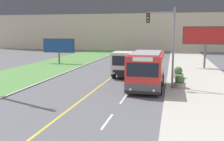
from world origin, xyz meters
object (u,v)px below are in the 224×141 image
(planter_round_near, at_px, (180,82))
(traffic_light_mast, at_px, (166,38))
(dump_truck, at_px, (127,64))
(planter_round_second, at_px, (178,73))
(billboard_small, at_px, (59,46))
(billboard_large, at_px, (206,37))
(city_bus, at_px, (146,71))

(planter_round_near, bearing_deg, traffic_light_mast, -176.17)
(dump_truck, distance_m, planter_round_near, 6.88)
(dump_truck, bearing_deg, planter_round_second, 1.95)
(billboard_small, bearing_deg, planter_round_second, -26.46)
(billboard_large, bearing_deg, planter_round_near, -104.71)
(dump_truck, xyz_separation_m, planter_round_near, (5.17, -4.47, -0.76))
(dump_truck, height_order, planter_round_second, dump_truck)
(dump_truck, bearing_deg, billboard_large, 43.16)
(city_bus, relative_size, dump_truck, 0.83)
(traffic_light_mast, distance_m, billboard_large, 13.21)
(traffic_light_mast, relative_size, billboard_large, 1.18)
(dump_truck, relative_size, planter_round_near, 6.57)
(city_bus, distance_m, dump_truck, 5.87)
(planter_round_second, bearing_deg, traffic_light_mast, -103.76)
(dump_truck, xyz_separation_m, billboard_large, (8.41, 7.89, 2.61))
(traffic_light_mast, bearing_deg, billboard_small, 139.69)
(billboard_small, bearing_deg, billboard_large, -1.14)
(dump_truck, xyz_separation_m, traffic_light_mast, (3.97, -4.55, 2.79))
(billboard_small, height_order, planter_round_near, billboard_small)
(billboard_large, xyz_separation_m, planter_round_second, (-3.29, -7.71, -3.36))
(planter_round_near, distance_m, planter_round_second, 4.64)
(billboard_large, bearing_deg, city_bus, -114.04)
(traffic_light_mast, height_order, planter_round_second, traffic_light_mast)
(planter_round_near, relative_size, planter_round_second, 0.96)
(billboard_large, bearing_deg, planter_round_second, -113.09)
(dump_truck, bearing_deg, city_bus, -64.47)
(dump_truck, distance_m, billboard_small, 13.94)
(city_bus, xyz_separation_m, traffic_light_mast, (1.44, 0.75, 2.59))
(dump_truck, relative_size, billboard_large, 1.27)
(dump_truck, distance_m, billboard_large, 11.83)
(planter_round_near, bearing_deg, dump_truck, 139.15)
(planter_round_second, bearing_deg, city_bus, -115.36)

